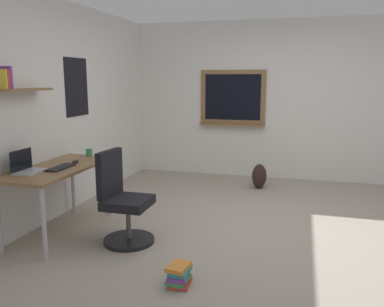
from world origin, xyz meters
The scene contains 11 objects.
ground_plane centered at (0.00, 0.00, 0.00)m, with size 5.20×5.20×0.00m, color #9E9384.
wall_back centered at (0.00, 2.45, 1.30)m, with size 5.00×0.30×2.60m.
wall_right centered at (2.45, 0.03, 1.30)m, with size 0.22×5.00×2.60m.
desk centered at (-0.70, 2.06, 0.66)m, with size 1.40×0.62×0.73m.
office_chair centered at (-0.76, 1.30, 0.41)m, with size 0.52×0.52×0.95m.
laptop centered at (-1.01, 2.21, 0.79)m, with size 0.31×0.21×0.23m.
keyboard centered at (-0.77, 1.98, 0.74)m, with size 0.37×0.13×0.02m, color black.
computer_mouse centered at (-0.49, 1.98, 0.75)m, with size 0.10×0.06×0.03m, color #262628.
coffee_mug centered at (-0.10, 2.03, 0.78)m, with size 0.08×0.08×0.09m, color #338C4C.
backpack centered at (1.69, 0.17, 0.19)m, with size 0.32×0.22×0.37m, color black.
book_stack_on_floor centered at (-1.45, 0.48, 0.08)m, with size 0.24×0.19×0.17m.
Camera 1 is at (-4.33, -0.43, 1.66)m, focal length 37.36 mm.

